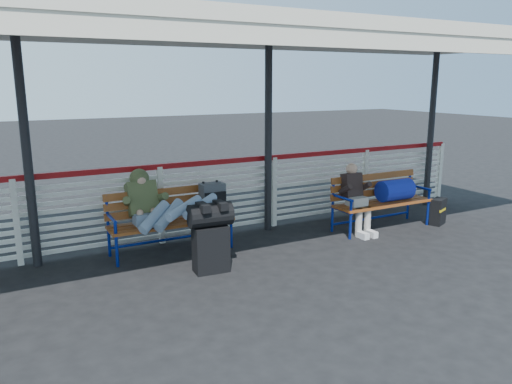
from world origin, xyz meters
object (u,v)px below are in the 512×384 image
companion_person (356,198)px  traveler_man (167,208)px  bench_left (185,209)px  suitcase_side (438,211)px  luggage_stack (211,235)px  bench_right (388,193)px

companion_person → traveler_man: bearing=175.9°
bench_left → suitcase_side: bench_left is taller
bench_left → suitcase_side: (4.34, -0.86, -0.38)m
luggage_stack → bench_left: size_ratio=0.52×
luggage_stack → suitcase_side: 4.39m
bench_left → bench_right: 3.47m
traveler_man → bench_right: bearing=-3.3°
bench_left → traveler_man: size_ratio=1.10×
bench_right → suitcase_side: (0.92, -0.30, -0.37)m
traveler_man → suitcase_side: bearing=-6.3°
bench_left → companion_person: size_ratio=1.57×
luggage_stack → traveler_man: (-0.35, 0.69, 0.24)m
luggage_stack → traveler_man: bearing=121.4°
luggage_stack → traveler_man: traveler_man is taller
bench_right → luggage_stack: bearing=-172.3°
bench_right → suitcase_side: bench_right is taller
bench_left → traveler_man: (-0.38, -0.34, 0.13)m
traveler_man → companion_person: size_ratio=1.43×
luggage_stack → bench_left: bearing=92.7°
companion_person → suitcase_side: 1.67m
bench_left → bench_right: bearing=-9.3°
companion_person → luggage_stack: bearing=-170.5°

